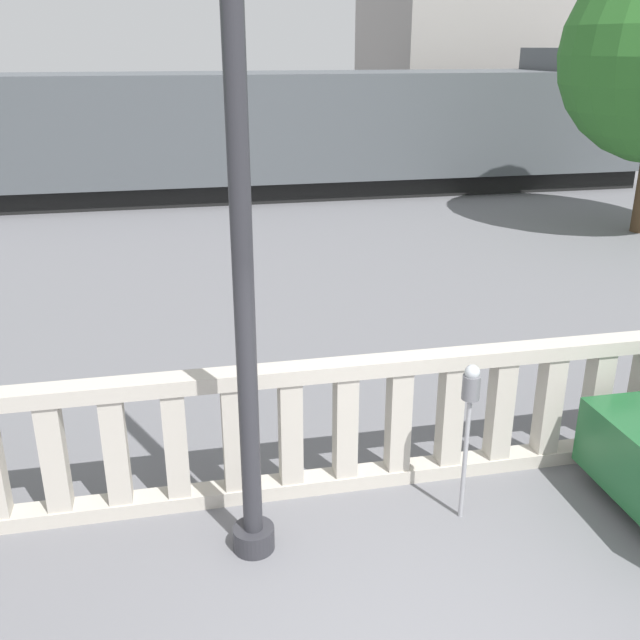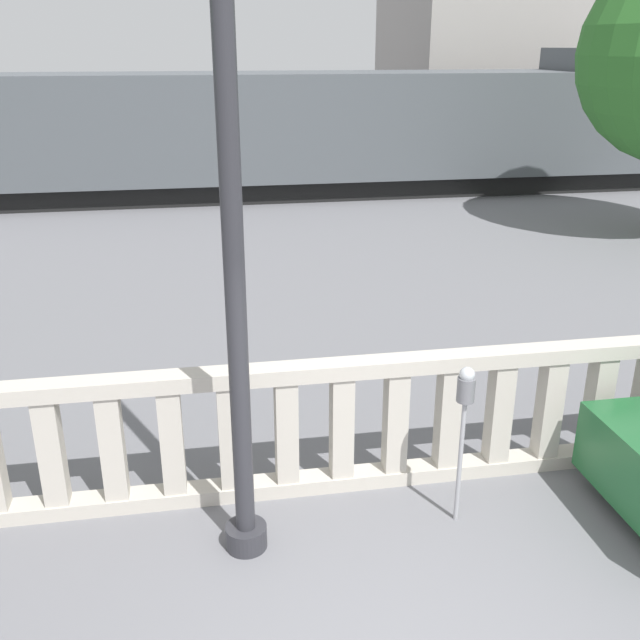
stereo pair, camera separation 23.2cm
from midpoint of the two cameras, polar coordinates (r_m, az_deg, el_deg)
The scene contains 4 objects.
balustrade at distance 6.63m, azimuth 2.75°, elevation -8.46°, with size 14.22×0.24×1.30m.
lamppost at distance 5.04m, azimuth -5.74°, elevation 7.88°, with size 0.35×0.35×5.52m.
parking_meter at distance 6.08m, azimuth 12.60°, elevation -6.43°, with size 0.15×0.15×1.48m.
train_near at distance 20.17m, azimuth 0.90°, elevation 14.89°, with size 19.64×2.91×3.85m.
Camera 2 is at (-1.19, -3.18, 3.92)m, focal length 40.00 mm.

